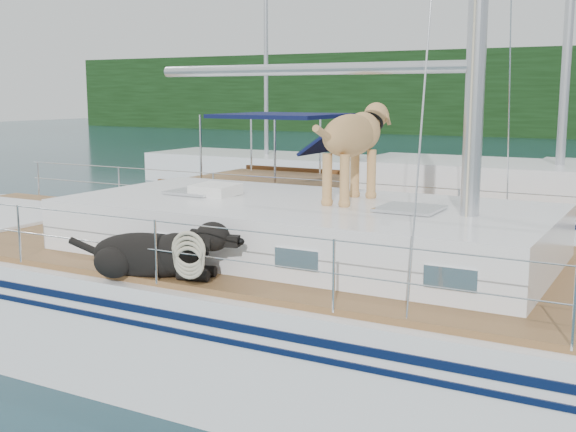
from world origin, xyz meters
The scene contains 4 objects.
ground centered at (0.00, 0.00, 0.00)m, with size 120.00×120.00×0.00m, color black.
main_sailboat centered at (0.10, 0.00, 0.68)m, with size 12.00×3.92×14.01m.
neighbor_sailboat centered at (0.14, 6.55, 0.63)m, with size 11.00×3.50×13.30m.
bg_boat_west centered at (-8.00, 14.00, 0.45)m, with size 8.00×3.00×11.65m.
Camera 1 is at (4.39, -6.79, 2.96)m, focal length 45.00 mm.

